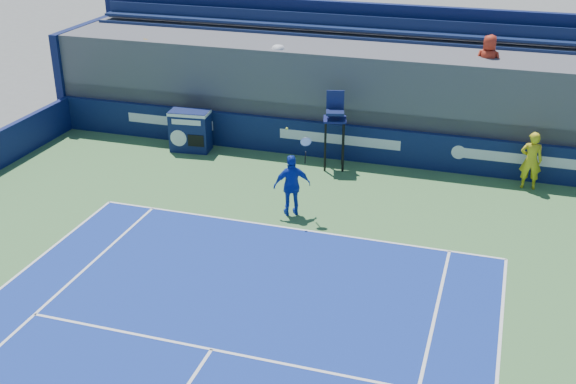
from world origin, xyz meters
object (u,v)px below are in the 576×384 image
(tennis_player, at_px, (292,185))
(ball_person, at_px, (531,160))
(match_clock, at_px, (190,130))
(umpire_chair, at_px, (335,122))

(tennis_player, bearing_deg, ball_person, 31.48)
(ball_person, relative_size, match_clock, 1.26)
(ball_person, distance_m, tennis_player, 7.25)
(ball_person, distance_m, match_clock, 10.87)
(ball_person, height_order, umpire_chair, umpire_chair)
(ball_person, relative_size, umpire_chair, 0.71)
(umpire_chair, bearing_deg, ball_person, 1.72)
(ball_person, distance_m, umpire_chair, 5.95)
(match_clock, relative_size, umpire_chair, 0.56)
(umpire_chair, relative_size, tennis_player, 0.96)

